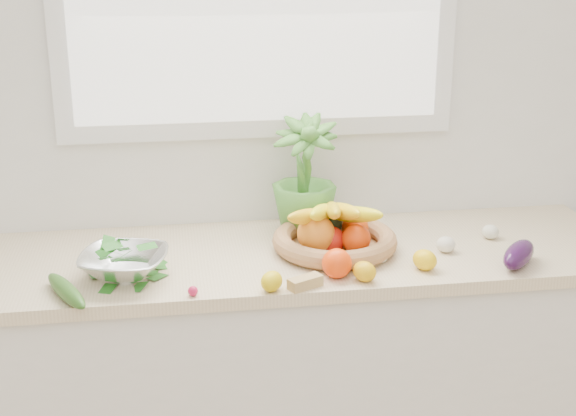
{
  "coord_description": "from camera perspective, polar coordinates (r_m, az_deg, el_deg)",
  "views": [
    {
      "loc": [
        -0.3,
        -0.34,
        1.84
      ],
      "look_at": [
        0.05,
        1.93,
        1.05
      ],
      "focal_mm": 50.0,
      "sensor_mm": 36.0,
      "label": 1
    }
  ],
  "objects": [
    {
      "name": "garlic_c",
      "position": [
        2.42,
        6.56,
        -3.43
      ],
      "size": [
        0.06,
        0.06,
        0.04
      ],
      "primitive_type": "ellipsoid",
      "rotation": [
        0.0,
        0.0,
        0.18
      ],
      "color": "white",
      "rests_on": "countertop"
    },
    {
      "name": "fruit_basket",
      "position": [
        2.49,
        3.27,
        -1.86
      ],
      "size": [
        0.43,
        0.43,
        0.19
      ],
      "color": "#A67149",
      "rests_on": "countertop"
    },
    {
      "name": "potted_herb",
      "position": [
        2.58,
        1.17,
        2.41
      ],
      "size": [
        0.25,
        0.25,
        0.38
      ],
      "primitive_type": "imported",
      "rotation": [
        0.0,
        0.0,
        -0.21
      ],
      "color": "#478630",
      "rests_on": "countertop"
    },
    {
      "name": "lemon_c",
      "position": [
        2.29,
        5.46,
        -4.52
      ],
      "size": [
        0.09,
        0.09,
        0.06
      ],
      "primitive_type": "ellipsoid",
      "rotation": [
        0.0,
        0.0,
        0.6
      ],
      "color": "#EBAB0C",
      "rests_on": "countertop"
    },
    {
      "name": "radish",
      "position": [
        2.21,
        -6.78,
        -5.89
      ],
      "size": [
        0.03,
        0.03,
        0.03
      ],
      "primitive_type": "sphere",
      "rotation": [
        0.0,
        0.0,
        0.17
      ],
      "color": "#CF1949",
      "rests_on": "countertop"
    },
    {
      "name": "garlic_b",
      "position": [
        2.68,
        14.19,
        -1.65
      ],
      "size": [
        0.06,
        0.06,
        0.05
      ],
      "primitive_type": "ellipsoid",
      "rotation": [
        0.0,
        0.0,
        0.12
      ],
      "color": "silver",
      "rests_on": "countertop"
    },
    {
      "name": "counter_cabinet",
      "position": [
        2.71,
        -1.14,
        -12.43
      ],
      "size": [
        2.2,
        0.58,
        0.86
      ],
      "primitive_type": "cube",
      "color": "silver",
      "rests_on": "ground"
    },
    {
      "name": "garlic_a",
      "position": [
        2.54,
        11.16,
        -2.56
      ],
      "size": [
        0.07,
        0.07,
        0.05
      ],
      "primitive_type": "ellipsoid",
      "rotation": [
        0.0,
        0.0,
        0.12
      ],
      "color": "beige",
      "rests_on": "countertop"
    },
    {
      "name": "ginger",
      "position": [
        2.25,
        1.23,
        -5.31
      ],
      "size": [
        0.11,
        0.08,
        0.03
      ],
      "primitive_type": "cube",
      "rotation": [
        0.0,
        0.0,
        0.46
      ],
      "color": "tan",
      "rests_on": "countertop"
    },
    {
      "name": "apple",
      "position": [
        2.47,
        3.04,
        -2.32
      ],
      "size": [
        0.09,
        0.09,
        0.09
      ],
      "primitive_type": "sphere",
      "rotation": [
        0.0,
        0.0,
        0.06
      ],
      "color": "#B11A0E",
      "rests_on": "countertop"
    },
    {
      "name": "cucumber",
      "position": [
        2.26,
        -15.5,
        -5.68
      ],
      "size": [
        0.16,
        0.25,
        0.05
      ],
      "primitive_type": "ellipsoid",
      "rotation": [
        0.0,
        0.0,
        0.45
      ],
      "color": "#2B5418",
      "rests_on": "countertop"
    },
    {
      "name": "lemon_a",
      "position": [
        2.39,
        9.7,
        -3.66
      ],
      "size": [
        0.09,
        0.1,
        0.06
      ],
      "primitive_type": "ellipsoid",
      "rotation": [
        0.0,
        0.0,
        0.56
      ],
      "color": "yellow",
      "rests_on": "countertop"
    },
    {
      "name": "lemon_b",
      "position": [
        2.22,
        -1.18,
        -5.23
      ],
      "size": [
        0.09,
        0.09,
        0.06
      ],
      "primitive_type": "ellipsoid",
      "rotation": [
        0.0,
        0.0,
        -0.62
      ],
      "color": "yellow",
      "rests_on": "countertop"
    },
    {
      "name": "orange_loose",
      "position": [
        2.3,
        3.5,
        -3.95
      ],
      "size": [
        0.11,
        0.11,
        0.09
      ],
      "primitive_type": "sphere",
      "rotation": [
        0.0,
        0.0,
        -0.25
      ],
      "color": "#FF4008",
      "rests_on": "countertop"
    },
    {
      "name": "eggplant",
      "position": [
        2.47,
        16.09,
        -3.2
      ],
      "size": [
        0.18,
        0.19,
        0.08
      ],
      "primitive_type": "ellipsoid",
      "rotation": [
        0.0,
        0.0,
        -0.73
      ],
      "color": "#2D0E36",
      "rests_on": "countertop"
    },
    {
      "name": "back_wall",
      "position": [
        2.65,
        -2.14,
        8.32
      ],
      "size": [
        4.5,
        0.02,
        2.7
      ],
      "primitive_type": "cube",
      "color": "white",
      "rests_on": "ground"
    },
    {
      "name": "colander_with_spinach",
      "position": [
        2.33,
        -11.6,
        -3.52
      ],
      "size": [
        0.3,
        0.3,
        0.13
      ],
      "color": "white",
      "rests_on": "countertop"
    },
    {
      "name": "countertop",
      "position": [
        2.5,
        -1.2,
        -3.59
      ],
      "size": [
        2.24,
        0.62,
        0.04
      ],
      "primitive_type": "cube",
      "color": "beige",
      "rests_on": "counter_cabinet"
    }
  ]
}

